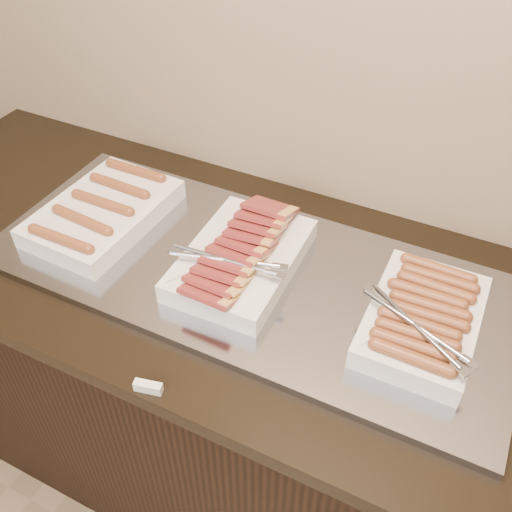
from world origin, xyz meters
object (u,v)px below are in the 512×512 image
(warming_tray, at_px, (247,272))
(counter, at_px, (242,386))
(dish_left, at_px, (103,212))
(dish_center, at_px, (241,257))
(dish_right, at_px, (422,319))

(warming_tray, bearing_deg, counter, 180.00)
(counter, bearing_deg, dish_left, -180.00)
(warming_tray, bearing_deg, dish_center, -162.93)
(dish_right, bearing_deg, warming_tray, 178.89)
(warming_tray, height_order, dish_left, dish_left)
(dish_left, height_order, dish_right, dish_right)
(counter, relative_size, dish_right, 6.47)
(warming_tray, relative_size, dish_right, 3.77)
(warming_tray, bearing_deg, dish_right, -0.68)
(warming_tray, distance_m, dish_right, 0.40)
(dish_right, bearing_deg, dish_left, 179.23)
(counter, height_order, dish_left, dish_left)
(dish_left, height_order, dish_center, dish_center)
(dish_center, xyz_separation_m, dish_right, (0.41, -0.00, -0.00))
(dish_left, bearing_deg, counter, 2.14)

